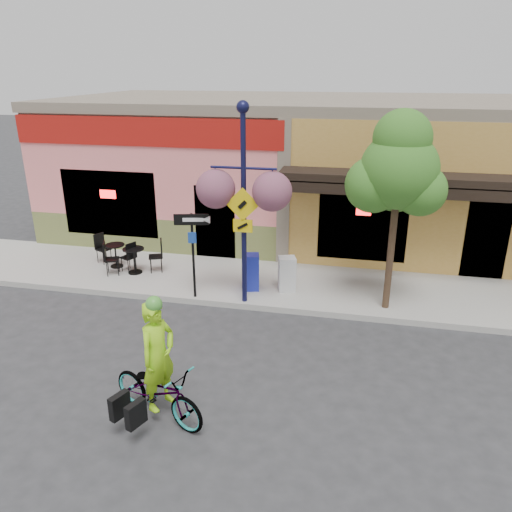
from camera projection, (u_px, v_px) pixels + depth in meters
The scene contains 13 objects.
ground at pixel (301, 325), 11.24m from camera, with size 90.00×90.00×0.00m, color #2D2D30.
sidewalk at pixel (311, 287), 13.05m from camera, with size 24.00×3.00×0.15m, color #9E9B93.
curb at pixel (305, 312), 11.72m from camera, with size 24.00×0.12×0.15m, color #A8A59E.
building at pixel (331, 166), 17.30m from camera, with size 18.20×8.20×4.50m, color #F77A7B, non-canonical shape.
bicycle at pixel (158, 391), 8.15m from camera, with size 0.66×1.89×0.99m, color maroon.
cyclist_rider at pixel (159, 369), 7.98m from camera, with size 0.68×0.44×1.86m, color #99E217.
lamp_post at pixel (244, 207), 11.27m from camera, with size 1.49×0.60×4.67m, color #12133A, non-canonical shape.
one_way_sign at pixel (193, 256), 11.94m from camera, with size 0.82×0.18×2.13m, color black, non-canonical shape.
cafe_set_left at pixel (115, 252), 14.01m from camera, with size 1.44×0.72×0.86m, color black, non-canonical shape.
cafe_set_right at pixel (134, 257), 13.58m from camera, with size 1.54×0.77×0.93m, color black, non-canonical shape.
newspaper_box_blue at pixel (251, 272), 12.57m from camera, with size 0.42×0.37×0.94m, color #1B25A2, non-canonical shape.
newspaper_box_grey at pixel (287, 274), 12.51m from camera, with size 0.41×0.37×0.89m, color beige, non-canonical shape.
street_tree at pixel (395, 213), 10.97m from camera, with size 1.79×1.79×4.58m, color #3D7A26, non-canonical shape.
Camera 1 is at (1.08, -9.95, 5.46)m, focal length 35.00 mm.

